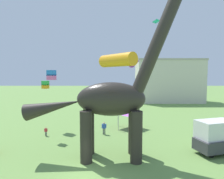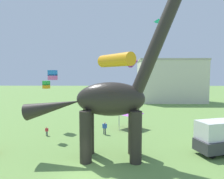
{
  "view_description": "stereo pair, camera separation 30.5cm",
  "coord_description": "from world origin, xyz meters",
  "px_view_note": "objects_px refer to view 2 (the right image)",
  "views": [
    {
      "loc": [
        2.03,
        -13.8,
        7.62
      ],
      "look_at": [
        2.06,
        3.96,
        6.27
      ],
      "focal_mm": 31.5,
      "sensor_mm": 36.0,
      "label": 1
    },
    {
      "loc": [
        2.33,
        -13.79,
        7.62
      ],
      "look_at": [
        2.06,
        3.96,
        6.27
      ],
      "focal_mm": 31.5,
      "sensor_mm": 36.0,
      "label": 2
    }
  ],
  "objects_px": {
    "kite_far_left": "(158,21)",
    "kite_mid_center": "(120,60)",
    "festival_canopy_tent": "(129,110)",
    "kite_mid_right": "(53,75)",
    "dinosaur_sculpture": "(110,99)",
    "parked_box_truck": "(223,137)",
    "kite_near_high": "(46,85)",
    "person_far_spectator": "(105,127)",
    "person_watching_child": "(47,130)"
  },
  "relations": [
    {
      "from": "dinosaur_sculpture",
      "to": "person_far_spectator",
      "type": "bearing_deg",
      "value": 112.23
    },
    {
      "from": "festival_canopy_tent",
      "to": "kite_mid_right",
      "type": "bearing_deg",
      "value": 178.44
    },
    {
      "from": "dinosaur_sculpture",
      "to": "person_watching_child",
      "type": "relative_size",
      "value": 13.63
    },
    {
      "from": "person_far_spectator",
      "to": "festival_canopy_tent",
      "type": "distance_m",
      "value": 4.67
    },
    {
      "from": "dinosaur_sculpture",
      "to": "kite_mid_right",
      "type": "bearing_deg",
      "value": 144.49
    },
    {
      "from": "kite_mid_right",
      "to": "kite_mid_center",
      "type": "distance_m",
      "value": 17.1
    },
    {
      "from": "parked_box_truck",
      "to": "person_watching_child",
      "type": "relative_size",
      "value": 5.41
    },
    {
      "from": "dinosaur_sculpture",
      "to": "person_far_spectator",
      "type": "distance_m",
      "value": 8.38
    },
    {
      "from": "parked_box_truck",
      "to": "festival_canopy_tent",
      "type": "height_order",
      "value": "parked_box_truck"
    },
    {
      "from": "parked_box_truck",
      "to": "kite_mid_center",
      "type": "height_order",
      "value": "kite_mid_center"
    },
    {
      "from": "kite_far_left",
      "to": "kite_mid_right",
      "type": "height_order",
      "value": "kite_far_left"
    },
    {
      "from": "kite_mid_center",
      "to": "person_far_spectator",
      "type": "bearing_deg",
      "value": 98.41
    },
    {
      "from": "festival_canopy_tent",
      "to": "parked_box_truck",
      "type": "bearing_deg",
      "value": -46.39
    },
    {
      "from": "person_watching_child",
      "to": "kite_near_high",
      "type": "height_order",
      "value": "kite_near_high"
    },
    {
      "from": "festival_canopy_tent",
      "to": "dinosaur_sculpture",
      "type": "bearing_deg",
      "value": -103.34
    },
    {
      "from": "person_watching_child",
      "to": "kite_mid_center",
      "type": "distance_m",
      "value": 15.83
    },
    {
      "from": "person_far_spectator",
      "to": "kite_far_left",
      "type": "relative_size",
      "value": 0.85
    },
    {
      "from": "kite_mid_center",
      "to": "kite_mid_right",
      "type": "bearing_deg",
      "value": 122.63
    },
    {
      "from": "festival_canopy_tent",
      "to": "kite_mid_right",
      "type": "relative_size",
      "value": 2.29
    },
    {
      "from": "parked_box_truck",
      "to": "kite_far_left",
      "type": "distance_m",
      "value": 24.42
    },
    {
      "from": "festival_canopy_tent",
      "to": "kite_near_high",
      "type": "height_order",
      "value": "kite_near_high"
    },
    {
      "from": "kite_mid_right",
      "to": "kite_near_high",
      "type": "height_order",
      "value": "kite_mid_right"
    },
    {
      "from": "person_watching_child",
      "to": "kite_mid_center",
      "type": "bearing_deg",
      "value": -68.43
    },
    {
      "from": "kite_mid_center",
      "to": "kite_near_high",
      "type": "bearing_deg",
      "value": 130.39
    },
    {
      "from": "kite_mid_right",
      "to": "festival_canopy_tent",
      "type": "bearing_deg",
      "value": -1.56
    },
    {
      "from": "dinosaur_sculpture",
      "to": "festival_canopy_tent",
      "type": "height_order",
      "value": "dinosaur_sculpture"
    },
    {
      "from": "person_far_spectator",
      "to": "kite_far_left",
      "type": "distance_m",
      "value": 22.63
    },
    {
      "from": "kite_mid_right",
      "to": "kite_far_left",
      "type": "bearing_deg",
      "value": 28.92
    },
    {
      "from": "festival_canopy_tent",
      "to": "kite_near_high",
      "type": "xyz_separation_m",
      "value": [
        -10.27,
        -3.89,
        3.85
      ]
    },
    {
      "from": "person_watching_child",
      "to": "kite_mid_right",
      "type": "distance_m",
      "value": 7.93
    },
    {
      "from": "dinosaur_sculpture",
      "to": "kite_far_left",
      "type": "distance_m",
      "value": 24.4
    },
    {
      "from": "kite_near_high",
      "to": "kite_mid_center",
      "type": "bearing_deg",
      "value": -49.61
    },
    {
      "from": "festival_canopy_tent",
      "to": "kite_mid_right",
      "type": "distance_m",
      "value": 11.91
    },
    {
      "from": "dinosaur_sculpture",
      "to": "kite_near_high",
      "type": "bearing_deg",
      "value": 157.43
    },
    {
      "from": "kite_far_left",
      "to": "kite_near_high",
      "type": "bearing_deg",
      "value": -140.37
    },
    {
      "from": "dinosaur_sculpture",
      "to": "festival_canopy_tent",
      "type": "distance_m",
      "value": 10.67
    },
    {
      "from": "kite_far_left",
      "to": "kite_mid_center",
      "type": "distance_m",
      "value": 26.34
    },
    {
      "from": "person_far_spectator",
      "to": "kite_near_high",
      "type": "distance_m",
      "value": 8.93
    },
    {
      "from": "festival_canopy_tent",
      "to": "kite_mid_center",
      "type": "height_order",
      "value": "kite_mid_center"
    },
    {
      "from": "parked_box_truck",
      "to": "kite_near_high",
      "type": "height_order",
      "value": "kite_near_high"
    },
    {
      "from": "parked_box_truck",
      "to": "kite_mid_right",
      "type": "xyz_separation_m",
      "value": [
        -19.29,
        9.21,
        5.91
      ]
    },
    {
      "from": "person_watching_child",
      "to": "kite_mid_right",
      "type": "relative_size",
      "value": 0.8
    },
    {
      "from": "person_watching_child",
      "to": "kite_far_left",
      "type": "bearing_deg",
      "value": 20.1
    },
    {
      "from": "dinosaur_sculpture",
      "to": "person_watching_child",
      "type": "bearing_deg",
      "value": 156.84
    },
    {
      "from": "person_watching_child",
      "to": "festival_canopy_tent",
      "type": "xyz_separation_m",
      "value": [
        10.45,
        3.61,
        1.88
      ]
    },
    {
      "from": "kite_mid_center",
      "to": "festival_canopy_tent",
      "type": "bearing_deg",
      "value": 83.51
    },
    {
      "from": "dinosaur_sculpture",
      "to": "person_watching_child",
      "type": "distance_m",
      "value": 11.35
    },
    {
      "from": "kite_mid_center",
      "to": "kite_near_high",
      "type": "distance_m",
      "value": 13.56
    },
    {
      "from": "person_far_spectator",
      "to": "kite_mid_right",
      "type": "relative_size",
      "value": 1.15
    },
    {
      "from": "person_watching_child",
      "to": "person_far_spectator",
      "type": "xyz_separation_m",
      "value": [
        7.21,
        0.65,
        0.29
      ]
    }
  ]
}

